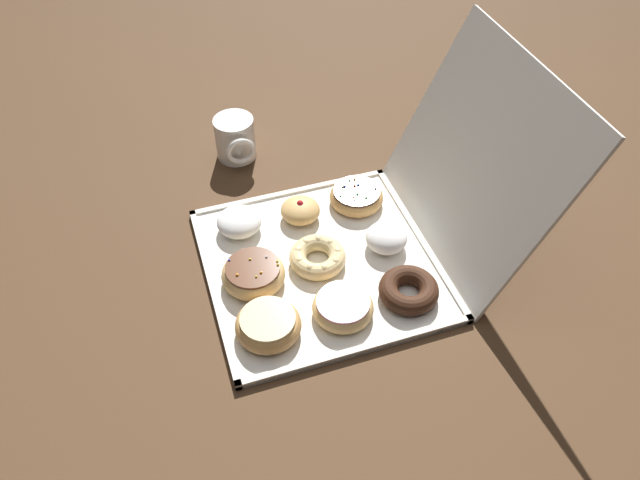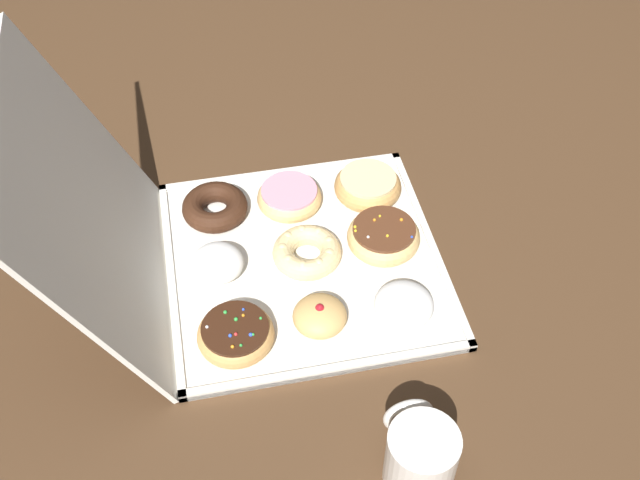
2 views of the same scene
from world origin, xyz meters
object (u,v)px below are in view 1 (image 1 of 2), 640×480
(sprinkle_donut_6, at_px, (356,196))
(chocolate_cake_ring_donut_8, at_px, (409,290))
(donut_box, at_px, (320,264))
(cruller_donut_4, at_px, (318,257))
(jelly_filled_donut_3, at_px, (299,211))
(sprinkle_donut_1, at_px, (253,274))
(glazed_ring_donut_2, at_px, (268,325))
(pink_frosted_donut_5, at_px, (345,306))
(powdered_filled_donut_0, at_px, (239,222))
(coffee_mug, at_px, (235,138))
(powdered_filled_donut_7, at_px, (387,239))

(sprinkle_donut_6, bearing_deg, chocolate_cake_ring_donut_8, 0.24)
(donut_box, xyz_separation_m, cruller_donut_4, (0.00, -0.01, 0.02))
(donut_box, xyz_separation_m, jelly_filled_donut_3, (-0.13, -0.00, 0.03))
(sprinkle_donut_1, bearing_deg, glazed_ring_donut_2, -1.65)
(donut_box, bearing_deg, pink_frosted_donut_5, 1.62)
(powdered_filled_donut_0, height_order, cruller_donut_4, powdered_filled_donut_0)
(cruller_donut_4, bearing_deg, donut_box, 100.55)
(jelly_filled_donut_3, distance_m, cruller_donut_4, 0.13)
(glazed_ring_donut_2, height_order, coffee_mug, coffee_mug)
(donut_box, height_order, coffee_mug, coffee_mug)
(glazed_ring_donut_2, bearing_deg, coffee_mug, 173.33)
(sprinkle_donut_1, distance_m, coffee_mug, 0.40)
(cruller_donut_4, bearing_deg, jelly_filled_donut_3, 178.79)
(jelly_filled_donut_3, distance_m, sprinkle_donut_6, 0.13)
(sprinkle_donut_6, xyz_separation_m, coffee_mug, (-0.25, -0.20, 0.02))
(powdered_filled_donut_0, height_order, sprinkle_donut_1, same)
(powdered_filled_donut_0, xyz_separation_m, sprinkle_donut_6, (-0.00, 0.25, -0.00))
(powdered_filled_donut_0, height_order, powdered_filled_donut_7, powdered_filled_donut_7)
(chocolate_cake_ring_donut_8, bearing_deg, glazed_ring_donut_2, -90.77)
(donut_box, relative_size, sprinkle_donut_1, 3.65)
(powdered_filled_donut_0, bearing_deg, coffee_mug, 168.56)
(powdered_filled_donut_0, bearing_deg, sprinkle_donut_1, -2.44)
(donut_box, distance_m, sprinkle_donut_6, 0.19)
(donut_box, height_order, jelly_filled_donut_3, jelly_filled_donut_3)
(powdered_filled_donut_0, xyz_separation_m, jelly_filled_donut_3, (0.01, 0.12, -0.00))
(donut_box, distance_m, jelly_filled_donut_3, 0.13)
(donut_box, relative_size, powdered_filled_donut_7, 5.30)
(sprinkle_donut_1, bearing_deg, powdered_filled_donut_0, 177.56)
(jelly_filled_donut_3, xyz_separation_m, pink_frosted_donut_5, (0.26, 0.01, -0.00))
(glazed_ring_donut_2, bearing_deg, cruller_donut_4, 133.76)
(glazed_ring_donut_2, height_order, powdered_filled_donut_7, powdered_filled_donut_7)
(powdered_filled_donut_0, distance_m, sprinkle_donut_1, 0.14)
(sprinkle_donut_1, bearing_deg, pink_frosted_donut_5, 48.03)
(glazed_ring_donut_2, height_order, sprinkle_donut_6, glazed_ring_donut_2)
(glazed_ring_donut_2, bearing_deg, powdered_filled_donut_0, 177.92)
(powdered_filled_donut_0, height_order, glazed_ring_donut_2, powdered_filled_donut_0)
(donut_box, xyz_separation_m, sprinkle_donut_1, (0.01, -0.13, 0.03))
(donut_box, bearing_deg, coffee_mug, -168.69)
(jelly_filled_donut_3, xyz_separation_m, chocolate_cake_ring_donut_8, (0.26, 0.13, -0.00))
(sprinkle_donut_1, distance_m, glazed_ring_donut_2, 0.12)
(donut_box, bearing_deg, cruller_donut_4, -79.45)
(powdered_filled_donut_0, distance_m, powdered_filled_donut_7, 0.30)
(pink_frosted_donut_5, bearing_deg, jelly_filled_donut_3, -178.58)
(jelly_filled_donut_3, distance_m, coffee_mug, 0.27)
(glazed_ring_donut_2, xyz_separation_m, cruller_donut_4, (-0.13, 0.13, -0.00))
(sprinkle_donut_6, bearing_deg, donut_box, -42.61)
(donut_box, distance_m, sprinkle_donut_1, 0.14)
(pink_frosted_donut_5, height_order, coffee_mug, coffee_mug)
(coffee_mug, bearing_deg, cruller_donut_4, 10.48)
(powdered_filled_donut_0, xyz_separation_m, sprinkle_donut_1, (0.14, -0.01, -0.00))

